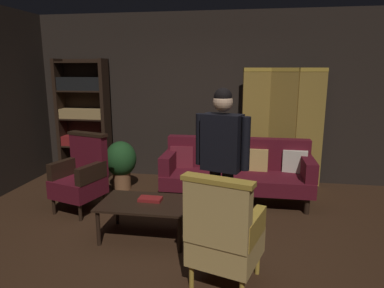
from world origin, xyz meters
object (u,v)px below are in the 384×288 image
object	(u,v)px
folding_screen	(282,126)
velvet_couch	(236,169)
armchair_wing_left	(81,175)
potted_plant	(121,162)
book_red_leather	(150,199)
armchair_gilt_accent	(224,234)
coffee_table	(145,206)
standing_figure	(222,154)
bookshelf	(84,115)

from	to	relation	value
folding_screen	velvet_couch	size ratio (longest dim) A/B	0.90
armchair_wing_left	potted_plant	distance (m)	0.89
armchair_wing_left	book_red_leather	world-z (taller)	armchair_wing_left
velvet_couch	potted_plant	distance (m)	1.82
book_red_leather	folding_screen	bearing A→B (deg)	51.77
folding_screen	potted_plant	xyz separation A→B (m)	(-2.50, -0.61, -0.54)
armchair_gilt_accent	armchair_wing_left	xyz separation A→B (m)	(-2.01, 1.37, 0.00)
coffee_table	standing_figure	world-z (taller)	standing_figure
armchair_gilt_accent	armchair_wing_left	distance (m)	2.43
coffee_table	book_red_leather	size ratio (longest dim) A/B	3.87
armchair_gilt_accent	potted_plant	xyz separation A→B (m)	(-1.78, 2.23, -0.04)
bookshelf	armchair_wing_left	size ratio (longest dim) A/B	1.97
velvet_couch	standing_figure	bearing A→B (deg)	-94.52
bookshelf	armchair_wing_left	distance (m)	1.72
folding_screen	armchair_wing_left	distance (m)	3.14
folding_screen	armchair_gilt_accent	size ratio (longest dim) A/B	1.83
armchair_wing_left	folding_screen	bearing A→B (deg)	28.33
armchair_gilt_accent	book_red_leather	xyz separation A→B (m)	(-0.89, 0.80, -0.05)
armchair_wing_left	potted_plant	bearing A→B (deg)	74.99
folding_screen	coffee_table	world-z (taller)	folding_screen
folding_screen	standing_figure	distance (m)	2.30
bookshelf	standing_figure	xyz separation A→B (m)	(2.59, -2.16, -0.06)
armchair_gilt_accent	folding_screen	bearing A→B (deg)	75.81
potted_plant	book_red_leather	size ratio (longest dim) A/B	3.01
coffee_table	standing_figure	xyz separation A→B (m)	(0.86, -0.06, 0.65)
armchair_gilt_accent	standing_figure	bearing A→B (deg)	96.56
book_red_leather	velvet_couch	bearing A→B (deg)	54.83
standing_figure	armchair_gilt_accent	bearing A→B (deg)	-83.44
folding_screen	book_red_leather	bearing A→B (deg)	-128.23
bookshelf	coffee_table	size ratio (longest dim) A/B	2.05
book_red_leather	standing_figure	bearing A→B (deg)	-8.15
bookshelf	velvet_couch	size ratio (longest dim) A/B	0.97
velvet_couch	book_red_leather	xyz separation A→B (m)	(-0.92, -1.31, -0.02)
folding_screen	bookshelf	bearing A→B (deg)	179.87
armchair_gilt_accent	coffee_table	bearing A→B (deg)	141.22
armchair_gilt_accent	book_red_leather	bearing A→B (deg)	137.91
bookshelf	armchair_wing_left	bearing A→B (deg)	-66.06
bookshelf	book_red_leather	distance (m)	2.79
book_red_leather	coffee_table	bearing A→B (deg)	-132.04
armchair_gilt_accent	armchair_wing_left	size ratio (longest dim) A/B	1.00
folding_screen	armchair_wing_left	bearing A→B (deg)	-151.67
potted_plant	velvet_couch	bearing A→B (deg)	-3.84
folding_screen	potted_plant	world-z (taller)	folding_screen
armchair_gilt_accent	book_red_leather	distance (m)	1.20
velvet_couch	book_red_leather	distance (m)	1.60
potted_plant	book_red_leather	bearing A→B (deg)	-58.12
folding_screen	coffee_table	xyz separation A→B (m)	(-1.65, -2.09, -0.61)
coffee_table	potted_plant	xyz separation A→B (m)	(-0.84, 1.48, 0.07)
standing_figure	book_red_leather	world-z (taller)	standing_figure
velvet_couch	coffee_table	distance (m)	1.67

